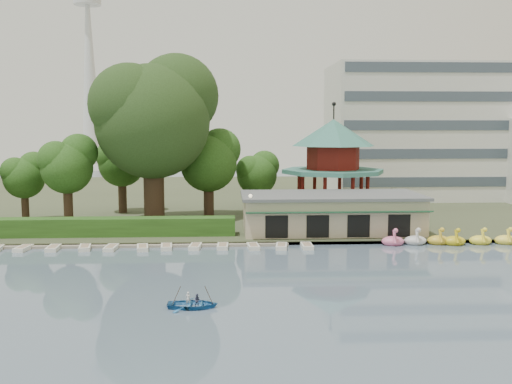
{
  "coord_description": "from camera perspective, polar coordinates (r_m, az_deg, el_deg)",
  "views": [
    {
      "loc": [
        -0.67,
        -36.1,
        11.26
      ],
      "look_at": [
        2.0,
        18.0,
        5.0
      ],
      "focal_mm": 40.0,
      "sensor_mm": 36.0,
      "label": 1
    }
  ],
  "objects": [
    {
      "name": "small_trees",
      "position": [
        68.72,
        -12.82,
        2.61
      ],
      "size": [
        38.8,
        15.78,
        10.64
      ],
      "color": "#3A281C",
      "rests_on": "shore"
    },
    {
      "name": "shore",
      "position": [
        88.79,
        -2.37,
        -0.57
      ],
      "size": [
        220.0,
        70.0,
        0.4
      ],
      "primitive_type": "cube",
      "color": "#424930",
      "rests_on": "ground"
    },
    {
      "name": "big_tree",
      "position": [
        64.84,
        -10.15,
        7.79
      ],
      "size": [
        13.99,
        13.03,
        19.08
      ],
      "color": "#3A281C",
      "rests_on": "shore"
    },
    {
      "name": "hedge",
      "position": [
        59.23,
        -16.81,
        -3.37
      ],
      "size": [
        30.0,
        2.0,
        1.8
      ],
      "primitive_type": "cube",
      "color": "#2B551B",
      "rests_on": "shore"
    },
    {
      "name": "lamp_post",
      "position": [
        55.71,
        -0.56,
        -1.58
      ],
      "size": [
        0.36,
        0.36,
        4.28
      ],
      "color": "black",
      "rests_on": "shore"
    },
    {
      "name": "rowboat_with_passengers",
      "position": [
        36.33,
        -6.35,
        -10.75
      ],
      "size": [
        4.57,
        3.38,
        2.01
      ],
      "color": "#296DAC",
      "rests_on": "ground"
    },
    {
      "name": "swan_boats",
      "position": [
        58.66,
        20.72,
        -4.51
      ],
      "size": [
        17.7,
        2.16,
        1.92
      ],
      "color": "pink",
      "rests_on": "ground"
    },
    {
      "name": "boathouse",
      "position": [
        59.71,
        7.51,
        -2.03
      ],
      "size": [
        18.6,
        9.39,
        3.9
      ],
      "color": "#C0AE91",
      "rests_on": "shore"
    },
    {
      "name": "moored_rowboats",
      "position": [
        53.95,
        -12.93,
        -5.43
      ],
      "size": [
        34.82,
        2.75,
        0.36
      ],
      "color": "silver",
      "rests_on": "ground"
    },
    {
      "name": "pavilion",
      "position": [
        69.37,
        7.72,
        3.41
      ],
      "size": [
        12.4,
        12.4,
        13.5
      ],
      "color": "#C0AE91",
      "rests_on": "shore"
    },
    {
      "name": "office_building",
      "position": [
        91.41,
        18.65,
        5.29
      ],
      "size": [
        38.0,
        18.0,
        20.0
      ],
      "color": "silver",
      "rests_on": "shore"
    },
    {
      "name": "broadcast_tower",
      "position": [
        182.31,
        -16.37,
        13.49
      ],
      "size": [
        8.0,
        8.0,
        96.0
      ],
      "color": "silver",
      "rests_on": "ground"
    },
    {
      "name": "embankment",
      "position": [
        54.55,
        -2.07,
        -5.16
      ],
      "size": [
        220.0,
        0.6,
        0.3
      ],
      "primitive_type": "cube",
      "color": "gray",
      "rests_on": "ground"
    },
    {
      "name": "ground_plane",
      "position": [
        37.82,
        -1.71,
        -10.73
      ],
      "size": [
        220.0,
        220.0,
        0.0
      ],
      "primitive_type": "plane",
      "color": "slate",
      "rests_on": "ground"
    },
    {
      "name": "dock",
      "position": [
        55.62,
        -14.58,
        -5.18
      ],
      "size": [
        34.0,
        1.6,
        0.24
      ],
      "primitive_type": "cube",
      "color": "gray",
      "rests_on": "ground"
    }
  ]
}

